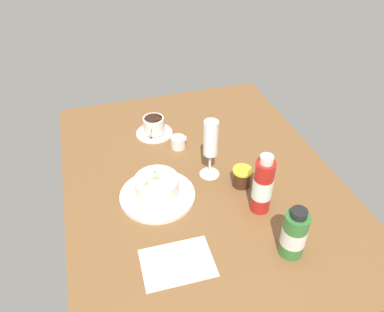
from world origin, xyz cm
name	(u,v)px	position (x,y,z in cm)	size (l,w,h in cm)	color
ground_plane	(200,180)	(0.00, 0.00, -1.50)	(110.00, 84.00, 3.00)	brown
porridge_bowl	(157,189)	(4.94, -14.97, 3.23)	(22.42, 22.42, 7.84)	silver
cutlery_setting	(179,262)	(29.55, -14.95, 0.25)	(13.38, 18.21, 0.90)	silver
coffee_cup	(154,127)	(-27.93, -8.90, 3.01)	(13.36, 13.36, 6.71)	silver
creamer_jug	(178,142)	(-17.43, -2.50, 2.12)	(5.10, 6.06, 4.78)	silver
wine_glass	(211,142)	(-0.51, 3.22, 12.83)	(6.36, 6.36, 19.91)	white
jam_jar	(242,177)	(6.93, 11.05, 3.04)	(5.91, 5.91, 6.01)	#3B2412
sauce_bottle_green	(294,234)	(34.31, 13.21, 6.78)	(6.30, 6.30, 14.93)	#337233
sauce_bottle_red	(263,186)	(17.97, 12.14, 8.71)	(5.65, 5.65, 19.08)	#B21E19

